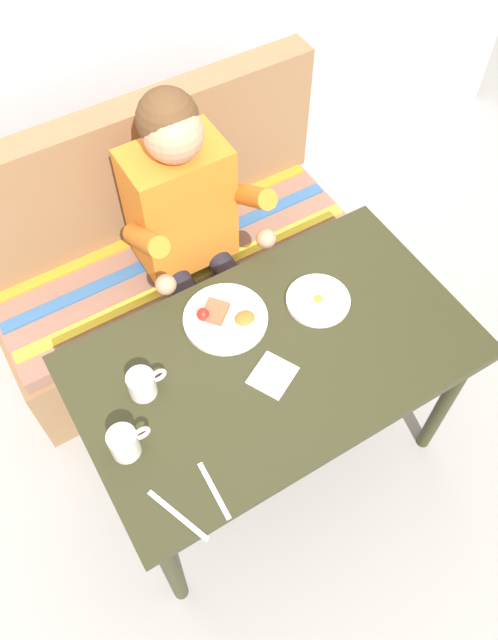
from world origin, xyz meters
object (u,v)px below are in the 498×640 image
(couch, at_px, (172,267))
(plate_eggs, at_px, (318,300))
(person, at_px, (190,222))
(coffee_mug_second, at_px, (143,384))
(knife, at_px, (178,515))
(table, at_px, (274,367))
(plate_breakfast, at_px, (225,318))
(napkin, at_px, (273,375))
(coffee_mug, at_px, (125,443))
(fork, at_px, (214,491))

(couch, bearing_deg, plate_eggs, -72.00)
(person, xyz_separation_m, plate_eggs, (0.19, -0.50, -0.00))
(coffee_mug_second, distance_m, knife, 0.38)
(table, relative_size, coffee_mug_second, 10.17)
(couch, bearing_deg, plate_breakfast, -96.64)
(plate_breakfast, distance_m, napkin, 0.24)
(plate_breakfast, distance_m, knife, 0.61)
(coffee_mug, bearing_deg, knife, -81.34)
(table, distance_m, person, 0.60)
(person, bearing_deg, plate_breakfast, -103.28)
(person, xyz_separation_m, fork, (-0.39, -0.86, -0.01))
(table, relative_size, fork, 7.06)
(person, bearing_deg, plate_eggs, -69.08)
(person, xyz_separation_m, knife, (-0.50, -0.87, -0.01))
(person, distance_m, coffee_mug_second, 0.65)
(person, bearing_deg, napkin, -96.53)
(plate_eggs, height_order, fork, plate_eggs)
(coffee_mug_second, height_order, fork, coffee_mug_second)
(table, height_order, plate_breakfast, plate_breakfast)
(coffee_mug, bearing_deg, plate_breakfast, 28.15)
(coffee_mug_second, bearing_deg, fork, -85.58)
(napkin, height_order, knife, napkin)
(person, height_order, plate_eggs, person)
(person, bearing_deg, knife, -119.88)
(table, xyz_separation_m, coffee_mug, (-0.51, -0.05, 0.13))
(table, height_order, couch, couch)
(knife, bearing_deg, napkin, 6.21)
(napkin, bearing_deg, table, 52.24)
(table, relative_size, couch, 0.83)
(plate_eggs, bearing_deg, coffee_mug, -168.88)
(couch, xyz_separation_m, coffee_mug, (-0.51, -0.82, 0.45))
(couch, xyz_separation_m, plate_breakfast, (-0.07, -0.58, 0.41))
(plate_breakfast, distance_m, plate_eggs, 0.30)
(person, xyz_separation_m, coffee_mug, (-0.53, -0.64, 0.04))
(couch, xyz_separation_m, plate_eggs, (0.22, -0.67, 0.41))
(plate_breakfast, height_order, coffee_mug_second, coffee_mug_second)
(plate_breakfast, xyz_separation_m, plate_eggs, (0.29, -0.09, -0.00))
(coffee_mug_second, bearing_deg, coffee_mug, -130.43)
(couch, bearing_deg, coffee_mug_second, -119.78)
(plate_breakfast, bearing_deg, table, -69.77)
(coffee_mug_second, xyz_separation_m, fork, (0.03, -0.36, -0.04))
(coffee_mug_second, bearing_deg, plate_breakfast, 16.68)
(couch, relative_size, knife, 7.20)
(coffee_mug_second, relative_size, fork, 0.69)
(coffee_mug, distance_m, napkin, 0.46)
(coffee_mug, distance_m, fork, 0.27)
(table, distance_m, knife, 0.55)
(plate_breakfast, relative_size, fork, 1.55)
(couch, relative_size, coffee_mug, 12.20)
(table, relative_size, knife, 6.00)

